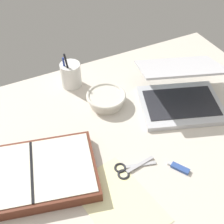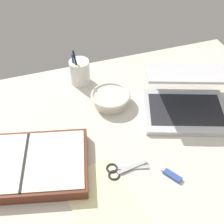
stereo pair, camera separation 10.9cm
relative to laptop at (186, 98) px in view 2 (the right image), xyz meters
The scene contains 8 objects.
desk_top 31.86cm from the laptop, 162.71° to the right, with size 140.00×100.00×2.00cm, color beige.
laptop is the anchor object (origin of this frame).
bowl 28.80cm from the laptop, 156.19° to the left, with size 15.50×15.50×4.69cm.
pen_cup 44.59cm from the laptop, 140.01° to the left, with size 8.33×8.33×16.61cm.
planner 62.47cm from the laptop, behind, with size 43.96×33.76×4.40cm.
scissors 39.77cm from the laptop, 149.60° to the right, with size 13.85×6.64×0.80cm.
paper_sheet_front 51.11cm from the laptop, 145.06° to the right, with size 18.41×27.75×0.16cm, color #F4EFB2.
usb_drive 33.24cm from the laptop, 124.50° to the right, with size 5.13×6.97×1.00cm.
Camera 2 is at (-24.58, -66.03, 84.46)cm, focal length 50.00 mm.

